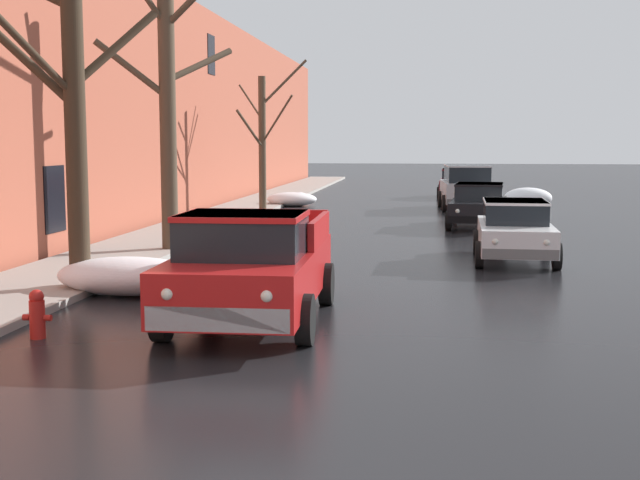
% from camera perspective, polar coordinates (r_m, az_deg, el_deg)
% --- Properties ---
extents(left_sidewalk_slab, '(2.60, 80.00, 0.13)m').
position_cam_1_polar(left_sidewalk_slab, '(23.91, -10.73, 0.04)').
color(left_sidewalk_slab, gray).
rests_on(left_sidewalk_slab, ground).
extents(brick_townhouse_facade, '(0.63, 80.00, 8.08)m').
position_cam_1_polar(brick_townhouse_facade, '(24.39, -15.02, 9.41)').
color(brick_townhouse_facade, '#9E4C38').
rests_on(brick_townhouse_facade, ground).
extents(snow_bank_near_corner_left, '(2.16, 1.42, 0.62)m').
position_cam_1_polar(snow_bank_near_corner_left, '(36.25, -1.83, 2.78)').
color(snow_bank_near_corner_left, white).
rests_on(snow_bank_near_corner_left, ground).
extents(snow_bank_along_left_kerb, '(1.99, 1.22, 0.85)m').
position_cam_1_polar(snow_bank_along_left_kerb, '(36.42, 13.95, 2.77)').
color(snow_bank_along_left_kerb, white).
rests_on(snow_bank_along_left_kerb, ground).
extents(snow_bank_mid_block_left, '(2.72, 1.35, 0.70)m').
position_cam_1_polar(snow_bank_mid_block_left, '(15.78, -12.99, -2.43)').
color(snow_bank_mid_block_left, white).
rests_on(snow_bank_mid_block_left, ground).
extents(bare_tree_second_along_sidewalk, '(3.53, 2.95, 6.28)m').
position_cam_1_polar(bare_tree_second_along_sidewalk, '(16.10, -16.55, 8.84)').
color(bare_tree_second_along_sidewalk, '#382B1E').
rests_on(bare_tree_second_along_sidewalk, ground).
extents(bare_tree_mid_block, '(3.56, 2.51, 7.14)m').
position_cam_1_polar(bare_tree_mid_block, '(21.21, -10.22, 9.10)').
color(bare_tree_mid_block, '#4C3D2D').
rests_on(bare_tree_mid_block, ground).
extents(bare_tree_far_down_block, '(2.80, 3.47, 5.91)m').
position_cam_1_polar(bare_tree_far_down_block, '(32.79, -3.89, 6.90)').
color(bare_tree_far_down_block, '#4C3D2D').
rests_on(bare_tree_far_down_block, ground).
extents(pickup_truck_red_approaching_near_lane, '(2.31, 4.97, 1.76)m').
position_cam_1_polar(pickup_truck_red_approaching_near_lane, '(12.99, -4.71, -1.81)').
color(pickup_truck_red_approaching_near_lane, red).
rests_on(pickup_truck_red_approaching_near_lane, ground).
extents(sedan_white_parked_kerbside_close, '(1.95, 3.97, 1.42)m').
position_cam_1_polar(sedan_white_parked_kerbside_close, '(20.18, 13.06, 0.72)').
color(sedan_white_parked_kerbside_close, silver).
rests_on(sedan_white_parked_kerbside_close, ground).
extents(sedan_black_parked_kerbside_mid, '(2.25, 4.32, 1.42)m').
position_cam_1_polar(sedan_black_parked_kerbside_mid, '(27.98, 10.73, 2.42)').
color(sedan_black_parked_kerbside_mid, black).
rests_on(sedan_black_parked_kerbside_mid, ground).
extents(suv_silver_parked_far_down_block, '(2.28, 4.35, 1.82)m').
position_cam_1_polar(suv_silver_parked_far_down_block, '(34.95, 9.90, 3.66)').
color(suv_silver_parked_far_down_block, '#B7B7BC').
rests_on(suv_silver_parked_far_down_block, ground).
extents(sedan_maroon_queued_behind_truck, '(1.94, 4.00, 1.42)m').
position_cam_1_polar(sedan_maroon_queued_behind_truck, '(42.25, 9.23, 3.87)').
color(sedan_maroon_queued_behind_truck, maroon).
rests_on(sedan_maroon_queued_behind_truck, ground).
extents(fire_hydrant, '(0.42, 0.22, 0.71)m').
position_cam_1_polar(fire_hydrant, '(12.67, -18.63, -4.77)').
color(fire_hydrant, '#B21E19').
rests_on(fire_hydrant, ground).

